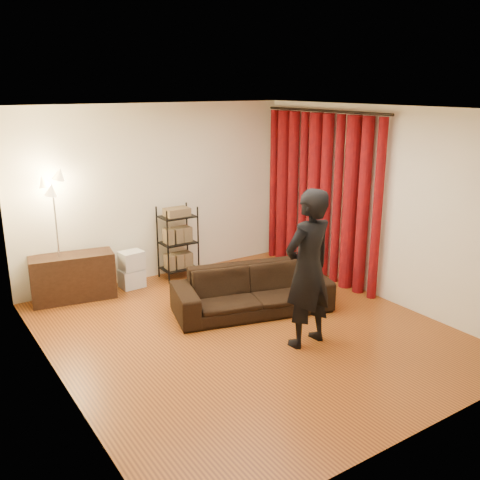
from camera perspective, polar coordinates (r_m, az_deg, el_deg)
floor at (r=6.75m, az=0.70°, el=-9.74°), size 5.00×5.00×0.00m
ceiling at (r=6.07m, az=0.79°, el=13.82°), size 5.00×5.00×0.00m
wall_back at (r=8.41m, az=-8.90°, el=5.04°), size 5.00×0.00×5.00m
wall_front at (r=4.53m, az=18.86°, el=-5.44°), size 5.00×0.00×5.00m
wall_left at (r=5.40m, az=-19.46°, el=-2.05°), size 0.00×5.00×5.00m
wall_right at (r=7.73m, az=14.71°, el=3.72°), size 0.00×5.00×5.00m
curtain_rod at (r=8.29m, az=8.96°, el=13.46°), size 0.04×2.65×0.04m
curtain at (r=8.44m, az=8.47°, el=4.58°), size 0.22×2.65×2.55m
sofa at (r=7.20m, az=1.30°, el=-5.38°), size 2.23×1.33×0.61m
person at (r=6.16m, az=7.27°, el=-3.06°), size 0.73×0.52×1.87m
media_cabinet at (r=7.94m, az=-17.39°, el=-3.81°), size 1.20×0.62×0.67m
storage_boxes at (r=8.21m, az=-11.45°, el=-3.09°), size 0.36×0.30×0.57m
wire_shelf at (r=8.43m, az=-6.64°, el=-0.27°), size 0.53×0.37×1.15m
floor_lamp at (r=7.72m, az=-18.88°, el=-0.04°), size 0.41×0.41×1.81m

